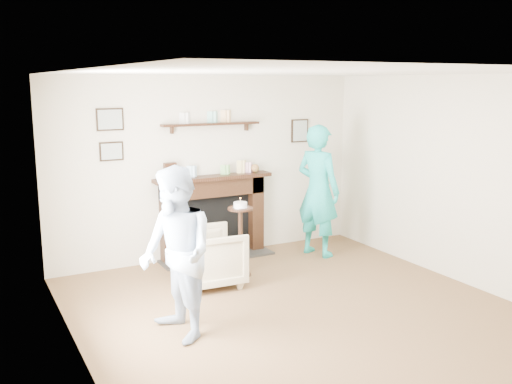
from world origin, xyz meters
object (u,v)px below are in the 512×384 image
woman (317,254)px  pedestal_table (240,228)px  armchair (210,284)px  man (179,337)px

woman → pedestal_table: pedestal_table is taller
armchair → woman: size_ratio=0.41×
man → pedestal_table: pedestal_table is taller
man → woman: woman is taller
armchair → pedestal_table: size_ratio=0.76×
woman → armchair: bearing=82.4°
armchair → man: bearing=148.7°
pedestal_table → man: bearing=-135.0°
armchair → man: (-0.84, -1.20, 0.00)m
armchair → woman: bearing=-73.3°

